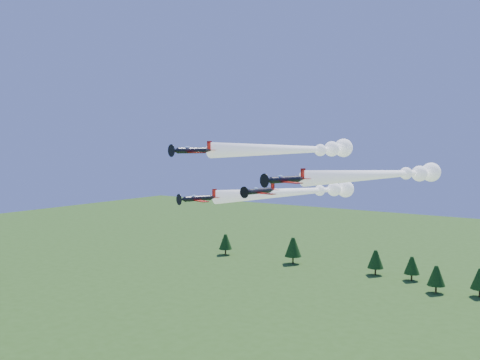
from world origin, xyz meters
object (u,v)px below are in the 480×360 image
Objects in this scene: plane_left at (299,192)px; plane_slot at (259,191)px; plane_right at (386,174)px; plane_lead at (298,149)px.

plane_slot is at bearing -64.93° from plane_left.
plane_right is at bearing 45.40° from plane_slot.
plane_lead is 11.26m from plane_slot.
plane_lead is at bearing -42.29° from plane_left.
plane_left is at bearing 103.48° from plane_slot.
plane_right is (14.81, 5.76, -4.42)m from plane_lead.
plane_lead reaches higher than plane_right.
plane_right is at bearing 9.73° from plane_left.
plane_right reaches higher than plane_slot.
plane_left is at bearing -172.10° from plane_right.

